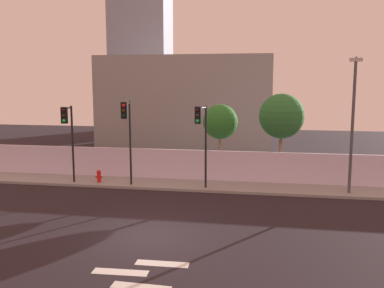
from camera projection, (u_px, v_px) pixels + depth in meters
ground_plane at (148, 236)px, 16.68m from camera, size 80.00×80.00×0.00m
sidewalk at (187, 185)px, 24.66m from camera, size 36.00×2.40×0.15m
perimeter_wall at (191, 165)px, 25.78m from camera, size 36.00×0.18×1.80m
crosswalk_marking at (123, 285)px, 12.62m from camera, size 3.73×3.88×0.01m
traffic_light_left at (68, 128)px, 23.92m from camera, size 0.51×1.68×4.52m
traffic_light_center at (202, 129)px, 22.76m from camera, size 0.49×1.39×4.60m
traffic_light_right at (127, 125)px, 23.43m from camera, size 0.35×1.46×4.80m
street_lamp_curbside at (353, 115)px, 21.84m from camera, size 0.72×2.01×7.06m
fire_hydrant at (99, 176)px, 25.07m from camera, size 0.44×0.26×0.73m
roadside_tree_leftmost at (220, 122)px, 26.01m from camera, size 2.14×2.14×4.68m
roadside_tree_midleft at (282, 116)px, 25.31m from camera, size 2.69×2.69×5.35m
low_building_distant at (186, 102)px, 39.50m from camera, size 15.78×6.00×8.38m
tower_on_skyline at (140, 4)px, 50.96m from camera, size 6.90×5.00×30.66m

